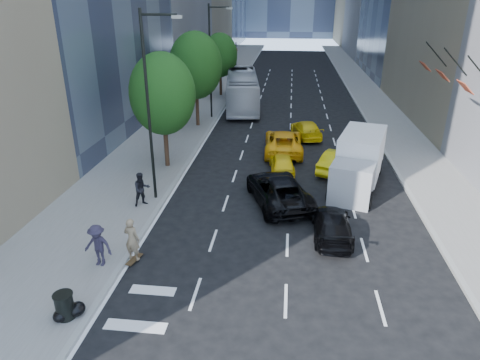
# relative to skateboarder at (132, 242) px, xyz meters

# --- Properties ---
(ground) EXTENTS (160.00, 160.00, 0.00)m
(ground) POSITION_rel_skateboarder_xyz_m (5.60, 2.15, -0.99)
(ground) COLOR black
(ground) RESTS_ON ground
(sidewalk_left) EXTENTS (6.00, 120.00, 0.15)m
(sidewalk_left) POSITION_rel_skateboarder_xyz_m (-3.40, 32.15, -0.91)
(sidewalk_left) COLOR slate
(sidewalk_left) RESTS_ON ground
(sidewalk_right) EXTENTS (4.00, 120.00, 0.15)m
(sidewalk_right) POSITION_rel_skateboarder_xyz_m (15.60, 32.15, -0.91)
(sidewalk_right) COLOR slate
(sidewalk_right) RESTS_ON ground
(lamp_near) EXTENTS (2.13, 0.22, 10.00)m
(lamp_near) POSITION_rel_skateboarder_xyz_m (-0.72, 6.15, 4.83)
(lamp_near) COLOR black
(lamp_near) RESTS_ON sidewalk_left
(lamp_far) EXTENTS (2.13, 0.22, 10.00)m
(lamp_far) POSITION_rel_skateboarder_xyz_m (-0.72, 24.15, 4.83)
(lamp_far) COLOR black
(lamp_far) RESTS_ON sidewalk_left
(tree_near) EXTENTS (4.20, 4.20, 7.46)m
(tree_near) POSITION_rel_skateboarder_xyz_m (-1.60, 11.15, 3.98)
(tree_near) COLOR black
(tree_near) RESTS_ON sidewalk_left
(tree_mid) EXTENTS (4.50, 4.50, 7.99)m
(tree_mid) POSITION_rel_skateboarder_xyz_m (-1.60, 21.15, 4.33)
(tree_mid) COLOR black
(tree_mid) RESTS_ON sidewalk_left
(tree_far) EXTENTS (3.90, 3.90, 6.92)m
(tree_far) POSITION_rel_skateboarder_xyz_m (-1.60, 34.15, 3.64)
(tree_far) COLOR black
(tree_far) RESTS_ON sidewalk_left
(traffic_signal) EXTENTS (2.48, 0.53, 5.20)m
(traffic_signal) POSITION_rel_skateboarder_xyz_m (-0.80, 42.15, 3.25)
(traffic_signal) COLOR black
(traffic_signal) RESTS_ON sidewalk_left
(facade_flags) EXTENTS (1.85, 13.30, 2.05)m
(facade_flags) POSITION_rel_skateboarder_xyz_m (16.24, 12.15, 5.20)
(facade_flags) COLOR black
(facade_flags) RESTS_ON ground
(skateboarder) EXTENTS (0.81, 0.63, 1.97)m
(skateboarder) POSITION_rel_skateboarder_xyz_m (0.00, 0.00, 0.00)
(skateboarder) COLOR #806C50
(skateboarder) RESTS_ON ground
(black_sedan_lincoln) EXTENTS (4.42, 6.36, 1.61)m
(black_sedan_lincoln) POSITION_rel_skateboarder_xyz_m (6.02, 6.54, -0.18)
(black_sedan_lincoln) COLOR black
(black_sedan_lincoln) RESTS_ON ground
(black_sedan_mercedes) EXTENTS (1.80, 4.38, 1.27)m
(black_sedan_mercedes) POSITION_rel_skateboarder_xyz_m (8.68, 3.15, -0.35)
(black_sedan_mercedes) COLOR black
(black_sedan_mercedes) RESTS_ON ground
(taxi_a) EXTENTS (1.91, 3.94, 1.30)m
(taxi_a) POSITION_rel_skateboarder_xyz_m (6.10, 11.12, -0.34)
(taxi_a) COLOR yellow
(taxi_a) RESTS_ON ground
(taxi_b) EXTENTS (3.24, 4.67, 1.46)m
(taxi_b) POSITION_rel_skateboarder_xyz_m (9.80, 11.75, -0.26)
(taxi_b) COLOR yellow
(taxi_b) RESTS_ON ground
(taxi_c) EXTENTS (2.90, 5.92, 1.62)m
(taxi_c) POSITION_rel_skateboarder_xyz_m (6.10, 15.15, -0.18)
(taxi_c) COLOR #F7AA0D
(taxi_c) RESTS_ON ground
(taxi_d) EXTENTS (2.82, 4.95, 1.35)m
(taxi_d) POSITION_rel_skateboarder_xyz_m (7.87, 19.11, -0.31)
(taxi_d) COLOR yellow
(taxi_d) RESTS_ON ground
(city_bus) EXTENTS (4.65, 13.33, 3.63)m
(city_bus) POSITION_rel_skateboarder_xyz_m (1.47, 29.01, 0.83)
(city_bus) COLOR silver
(city_bus) RESTS_ON ground
(box_truck) EXTENTS (4.07, 6.96, 3.14)m
(box_truck) POSITION_rel_skateboarder_xyz_m (10.68, 9.48, 0.61)
(box_truck) COLOR white
(box_truck) RESTS_ON ground
(pedestrian_a) EXTENTS (1.15, 1.11, 1.87)m
(pedestrian_a) POSITION_rel_skateboarder_xyz_m (-1.30, 5.14, 0.10)
(pedestrian_a) COLOR black
(pedestrian_a) RESTS_ON sidewalk_left
(pedestrian_b) EXTENTS (1.01, 0.50, 1.66)m
(pedestrian_b) POSITION_rel_skateboarder_xyz_m (-5.60, 20.15, -0.01)
(pedestrian_b) COLOR black
(pedestrian_b) RESTS_ON sidewalk_left
(pedestrian_c) EXTENTS (1.30, 0.85, 1.88)m
(pedestrian_c) POSITION_rel_skateboarder_xyz_m (-1.26, -0.60, 0.11)
(pedestrian_c) COLOR #272132
(pedestrian_c) RESTS_ON sidewalk_left
(trash_can) EXTENTS (0.64, 0.64, 0.95)m
(trash_can) POSITION_rel_skateboarder_xyz_m (-1.11, -3.85, -0.36)
(trash_can) COLOR black
(trash_can) RESTS_ON sidewalk_left
(garbage_bags) EXTENTS (0.98, 0.95, 0.49)m
(garbage_bags) POSITION_rel_skateboarder_xyz_m (-0.96, -3.82, -0.60)
(garbage_bags) COLOR black
(garbage_bags) RESTS_ON sidewalk_left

